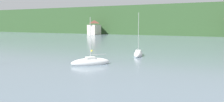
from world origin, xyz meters
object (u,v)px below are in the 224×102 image
object	(u,v)px
shore_building_west	(94,28)
sailboat_far_4	(138,54)
sailboat_mid_0	(91,62)
mooring_buoy_near	(92,51)

from	to	relation	value
shore_building_west	sailboat_far_4	world-z (taller)	sailboat_far_4
shore_building_west	sailboat_mid_0	bearing A→B (deg)	-58.25
shore_building_west	sailboat_far_4	distance (m)	74.58
sailboat_far_4	mooring_buoy_near	bearing A→B (deg)	60.35
sailboat_mid_0	sailboat_far_4	xyz separation A→B (m)	(2.08, 10.21, -0.00)
shore_building_west	sailboat_mid_0	size ratio (longest dim) A/B	1.07
shore_building_west	sailboat_mid_0	distance (m)	81.83
sailboat_far_4	mooring_buoy_near	world-z (taller)	sailboat_far_4
sailboat_mid_0	sailboat_far_4	world-z (taller)	sailboat_far_4
sailboat_mid_0	sailboat_far_4	size ratio (longest dim) A/B	0.87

